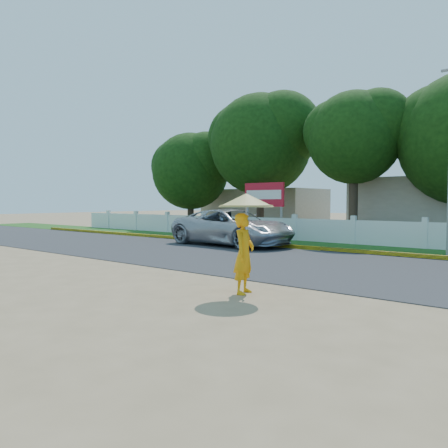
% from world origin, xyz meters
% --- Properties ---
extents(ground, '(120.00, 120.00, 0.00)m').
position_xyz_m(ground, '(0.00, 0.00, 0.00)').
color(ground, '#9E8460').
rests_on(ground, ground).
extents(road, '(60.00, 7.00, 0.02)m').
position_xyz_m(road, '(0.00, 4.50, 0.01)').
color(road, '#38383A').
rests_on(road, ground).
extents(grass_verge, '(60.00, 3.50, 0.03)m').
position_xyz_m(grass_verge, '(0.00, 9.75, 0.01)').
color(grass_verge, '#2D601E').
rests_on(grass_verge, ground).
extents(curb, '(40.00, 0.18, 0.16)m').
position_xyz_m(curb, '(0.00, 8.05, 0.08)').
color(curb, yellow).
rests_on(curb, ground).
extents(fence, '(40.00, 0.10, 1.10)m').
position_xyz_m(fence, '(0.00, 11.20, 0.55)').
color(fence, silver).
rests_on(fence, ground).
extents(building_far, '(8.00, 5.00, 2.80)m').
position_xyz_m(building_far, '(-10.00, 19.00, 1.40)').
color(building_far, '#B7AD99').
rests_on(building_far, ground).
extents(vehicle, '(5.97, 3.13, 1.60)m').
position_xyz_m(vehicle, '(-4.01, 7.52, 0.80)').
color(vehicle, '#A7A9AF').
rests_on(vehicle, ground).
extents(monk_with_parasol, '(1.16, 1.16, 2.11)m').
position_xyz_m(monk_with_parasol, '(2.38, -0.23, 1.37)').
color(monk_with_parasol, orange).
rests_on(monk_with_parasol, ground).
extents(billboard, '(2.50, 0.13, 2.95)m').
position_xyz_m(billboard, '(-5.55, 12.30, 2.14)').
color(billboard, gray).
rests_on(billboard, ground).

